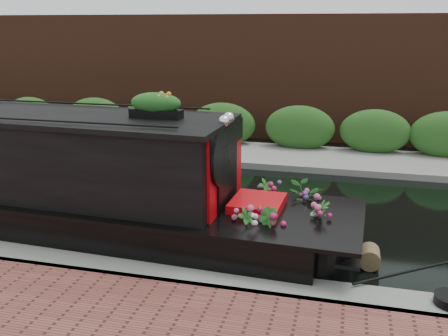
# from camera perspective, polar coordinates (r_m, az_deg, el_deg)

# --- Properties ---
(ground) EXTENTS (80.00, 80.00, 0.00)m
(ground) POSITION_cam_1_polar(r_m,az_deg,el_deg) (10.80, -7.22, -3.97)
(ground) COLOR black
(ground) RESTS_ON ground
(near_bank_coping) EXTENTS (40.00, 0.60, 0.50)m
(near_bank_coping) POSITION_cam_1_polar(r_m,az_deg,el_deg) (8.09, -15.91, -11.66)
(near_bank_coping) COLOR slate
(near_bank_coping) RESTS_ON ground
(far_bank_path) EXTENTS (40.00, 2.40, 0.34)m
(far_bank_path) POSITION_cam_1_polar(r_m,az_deg,el_deg) (14.61, -1.22, 1.50)
(far_bank_path) COLOR gray
(far_bank_path) RESTS_ON ground
(far_hedge) EXTENTS (40.00, 1.10, 2.80)m
(far_hedge) POSITION_cam_1_polar(r_m,az_deg,el_deg) (15.45, -0.33, 2.31)
(far_hedge) COLOR #25541C
(far_hedge) RESTS_ON ground
(far_brick_wall) EXTENTS (40.00, 1.00, 8.00)m
(far_brick_wall) POSITION_cam_1_polar(r_m,az_deg,el_deg) (17.44, 1.42, 3.91)
(far_brick_wall) COLOR #4E2A1A
(far_brick_wall) RESTS_ON ground
(narrowboat) EXTENTS (12.29, 2.65, 2.86)m
(narrowboat) POSITION_cam_1_polar(r_m,az_deg,el_deg) (10.05, -23.61, -1.64)
(narrowboat) COLOR black
(narrowboat) RESTS_ON ground
(rope_fender) EXTENTS (0.33, 0.41, 0.33)m
(rope_fender) POSITION_cam_1_polar(r_m,az_deg,el_deg) (8.29, 16.29, -9.70)
(rope_fender) COLOR brown
(rope_fender) RESTS_ON ground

